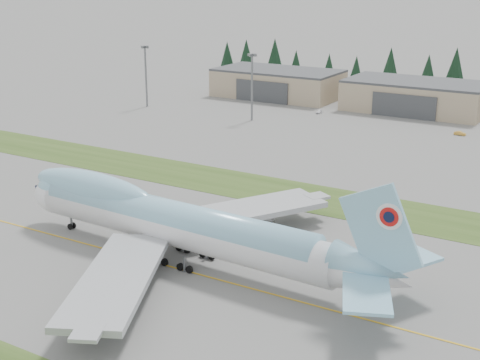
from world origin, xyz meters
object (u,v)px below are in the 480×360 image
Objects in this scene: hangar_left at (278,83)px; service_vehicle_b at (460,135)px; boeing_747_freighter at (175,222)px; service_vehicle_a at (319,113)px; hangar_center at (415,96)px.

hangar_left is 13.41× the size of service_vehicle_b.
boeing_747_freighter reaches higher than service_vehicle_a.
boeing_747_freighter is 157.47m from hangar_left.
hangar_center is at bearing 0.00° from hangar_left.
boeing_747_freighter is at bearing 173.49° from service_vehicle_b.
service_vehicle_b is (22.71, -28.66, -5.39)m from hangar_center.
hangar_center is 13.39× the size of service_vehicle_a.
hangar_left is at bearing 180.00° from hangar_center.
hangar_left is 34.91m from service_vehicle_a.
hangar_center reaches higher than service_vehicle_a.
hangar_center is 13.41× the size of service_vehicle_b.
hangar_left is 83.00m from service_vehicle_b.
service_vehicle_b is (77.71, -28.66, -5.39)m from hangar_left.
hangar_center is at bearing 93.32° from boeing_747_freighter.
service_vehicle_a is (27.43, -20.91, -5.39)m from hangar_left.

